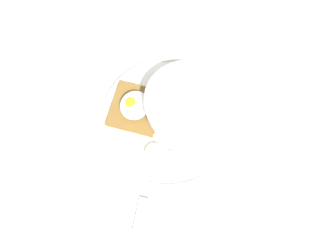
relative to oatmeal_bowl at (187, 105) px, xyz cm
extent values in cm
cube|color=beige|center=(2.21, -2.76, -5.11)|extent=(120.00, 120.00, 2.00)
cylinder|color=silver|center=(2.21, -2.76, -3.61)|extent=(25.00, 25.00, 1.00)
torus|color=silver|center=(2.21, -2.76, -2.81)|extent=(24.80, 24.80, 0.60)
cylinder|color=white|center=(0.00, 0.00, -0.13)|extent=(14.40, 14.40, 5.96)
torus|color=white|center=(0.00, 0.00, 2.85)|extent=(14.60, 14.60, 0.60)
cylinder|color=beige|center=(0.00, 0.00, -0.62)|extent=(13.00, 13.00, 4.58)
ellipsoid|color=beige|center=(0.00, 0.00, 1.46)|extent=(12.35, 12.35, 1.20)
ellipsoid|color=tan|center=(1.60, 1.86, 1.85)|extent=(1.88, 1.28, 0.77)
ellipsoid|color=#9D6343|center=(3.84, -2.01, 1.85)|extent=(1.42, 1.96, 0.77)
ellipsoid|color=tan|center=(0.84, -1.50, 1.71)|extent=(1.32, 1.02, 0.50)
ellipsoid|color=tan|center=(-0.58, -0.57, 1.80)|extent=(1.83, 1.71, 0.66)
ellipsoid|color=olive|center=(1.06, -4.06, 1.88)|extent=(1.91, 2.27, 0.83)
cube|color=brown|center=(1.98, -8.86, -1.80)|extent=(8.99, 8.99, 0.30)
cube|color=olive|center=(1.98, -8.86, -2.41)|extent=(8.81, 8.81, 1.41)
ellipsoid|color=white|center=(1.98, -8.86, -0.44)|extent=(5.46, 5.19, 2.52)
sphere|color=#F2AD16|center=(2.65, -9.47, 0.23)|extent=(2.12, 2.12, 2.12)
cylinder|color=beige|center=(9.17, 0.03, -2.55)|extent=(3.57, 3.62, 1.31)
cylinder|color=#B7B391|center=(9.17, 0.03, -2.08)|extent=(0.64, 0.65, 0.19)
cylinder|color=#F0EFC4|center=(9.15, -3.35, -2.50)|extent=(3.83, 3.88, 1.33)
cylinder|color=#BBBB99|center=(9.15, -3.35, -1.93)|extent=(0.69, 0.69, 0.15)
cube|color=silver|center=(20.21, -2.57, -3.71)|extent=(7.10, 2.10, 0.30)
camera|label=1|loc=(15.63, 0.88, 43.06)|focal=28.00mm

